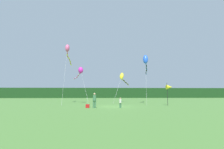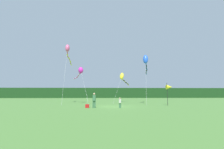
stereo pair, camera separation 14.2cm
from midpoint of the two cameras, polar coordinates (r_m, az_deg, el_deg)
The scene contains 10 objects.
ground_plane at distance 21.11m, azimuth 0.96°, elevation -11.55°, with size 120.00×120.00×0.00m, color #477533.
distant_treeline at distance 66.02m, azimuth -1.50°, elevation -6.67°, with size 108.00×3.70×4.08m, color #193D19.
person_adult at distance 19.18m, azimuth -6.27°, elevation -8.99°, with size 0.39×0.39×1.78m.
person_child at distance 19.16m, azimuth 3.12°, elevation -9.96°, with size 0.27×0.27×1.22m.
cooler_box at distance 19.56m, azimuth -8.74°, elevation -11.21°, with size 0.44×0.37×0.42m, color red.
banner_flag_pole at distance 24.47m, azimuth 20.18°, elevation -4.35°, with size 0.90×0.70×3.23m.
kite_magenta at distance 29.26m, azimuth -11.28°, elevation 1.19°, with size 3.77×6.50×6.63m.
kite_rainbow at distance 29.96m, azimuth -15.57°, elevation 8.34°, with size 1.02×9.82×10.52m.
kite_yellow at distance 31.81m, azimuth 3.96°, elevation -1.00°, with size 3.90×7.30×6.01m.
kite_blue at distance 28.44m, azimuth 12.22°, elevation 4.72°, with size 2.43×8.36×8.50m.
Camera 2 is at (-1.24, -21.01, 1.68)m, focal length 25.27 mm.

